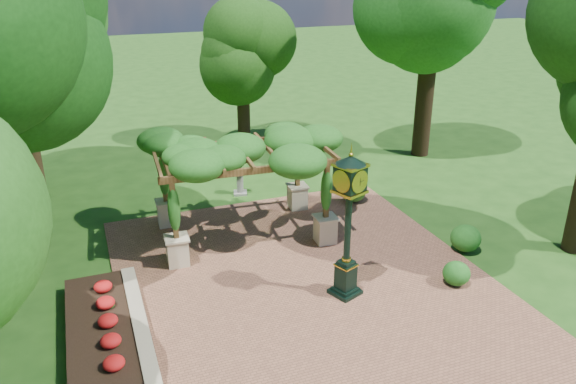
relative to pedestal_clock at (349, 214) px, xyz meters
name	(u,v)px	position (x,y,z in m)	size (l,w,h in m)	color
ground	(322,304)	(-0.75, -0.18, -2.39)	(120.00, 120.00, 0.00)	#1E4714
brick_plaza	(307,284)	(-0.75, 0.82, -2.37)	(10.00, 12.00, 0.04)	brown
border_wall	(140,324)	(-5.35, 0.32, -2.19)	(0.35, 5.00, 0.40)	#C6B793
flower_bed	(101,333)	(-6.25, 0.32, -2.21)	(1.50, 5.00, 0.36)	red
pedestal_clock	(349,214)	(0.00, 0.00, 0.00)	(1.02, 1.02, 3.98)	black
pergola	(241,154)	(-1.50, 4.43, 0.38)	(5.54, 3.67, 3.37)	beige
sundial	(240,184)	(-0.64, 7.74, -2.00)	(0.60, 0.60, 0.89)	gray
shrub_front	(456,273)	(3.05, -0.67, -2.01)	(0.75, 0.75, 0.67)	#1B5618
shrub_mid	(466,238)	(4.51, 0.86, -1.93)	(0.92, 0.92, 0.83)	#1D5818
shrub_back	(353,191)	(3.04, 5.50, -1.93)	(0.94, 0.94, 0.84)	#28651D
tree_west_far	(6,28)	(-7.95, 10.58, 3.77)	(4.91, 4.91, 8.98)	#322213
tree_north	(242,50)	(1.36, 13.82, 2.10)	(3.25, 3.25, 6.57)	#2F2012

